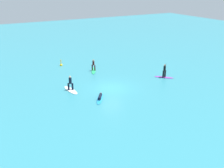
# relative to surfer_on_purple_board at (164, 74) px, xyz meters

# --- Properties ---
(ground_plane) EXTENTS (120.00, 120.00, 0.00)m
(ground_plane) POSITION_rel_surfer_on_purple_board_xyz_m (-7.81, 0.08, -0.55)
(ground_plane) COLOR teal
(ground_plane) RESTS_ON ground
(surfer_on_purple_board) EXTENTS (2.17, 2.20, 2.07)m
(surfer_on_purple_board) POSITION_rel_surfer_on_purple_board_xyz_m (0.00, 0.00, 0.00)
(surfer_on_purple_board) COLOR purple
(surfer_on_purple_board) RESTS_ON ground_plane
(surfer_on_blue_board) EXTENTS (2.28, 2.96, 0.43)m
(surfer_on_blue_board) POSITION_rel_surfer_on_purple_board_xyz_m (-10.45, -2.04, -0.40)
(surfer_on_blue_board) COLOR #1E8CD1
(surfer_on_blue_board) RESTS_ON ground_plane
(surfer_on_green_board) EXTENTS (1.90, 2.97, 1.67)m
(surfer_on_green_board) POSITION_rel_surfer_on_purple_board_xyz_m (-6.94, 7.02, -0.18)
(surfer_on_green_board) COLOR #23B266
(surfer_on_green_board) RESTS_ON ground_plane
(surfer_on_white_board) EXTENTS (1.03, 3.07, 1.77)m
(surfer_on_white_board) POSITION_rel_surfer_on_purple_board_xyz_m (-12.38, 1.74, -0.12)
(surfer_on_white_board) COLOR white
(surfer_on_white_board) RESTS_ON ground_plane
(marker_buoy) EXTENTS (0.40, 0.40, 1.03)m
(marker_buoy) POSITION_rel_surfer_on_purple_board_xyz_m (-10.13, 11.67, -0.39)
(marker_buoy) COLOR yellow
(marker_buoy) RESTS_ON ground_plane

